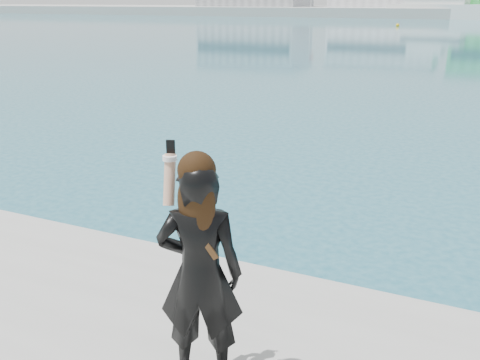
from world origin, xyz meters
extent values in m
cube|color=white|center=(-8.53, 113.23, 1.38)|extent=(21.36, 9.04, 2.76)
sphere|color=yellow|center=(-11.12, 77.25, 0.00)|extent=(0.50, 0.50, 0.50)
imported|color=black|center=(-0.12, -0.85, 1.67)|extent=(0.74, 0.60, 1.74)
sphere|color=black|center=(-0.11, -0.87, 2.48)|extent=(0.27, 0.27, 0.27)
ellipsoid|color=black|center=(-0.09, -0.91, 2.26)|extent=(0.29, 0.15, 0.46)
cylinder|color=tan|center=(-0.36, -0.83, 2.36)|extent=(0.14, 0.22, 0.38)
cylinder|color=white|center=(-0.37, -0.79, 2.51)|extent=(0.10, 0.10, 0.03)
cube|color=black|center=(-0.39, -0.75, 2.57)|extent=(0.06, 0.03, 0.13)
cube|color=#4C2D14|center=(-0.06, -0.92, 2.02)|extent=(0.23, 0.10, 0.36)
camera|label=1|loc=(1.61, -3.89, 3.58)|focal=40.00mm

